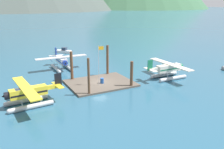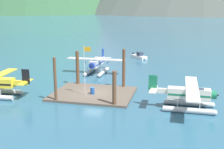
{
  "view_description": "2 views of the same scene",
  "coord_description": "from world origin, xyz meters",
  "px_view_note": "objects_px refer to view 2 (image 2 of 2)",
  "views": [
    {
      "loc": [
        -16.02,
        -35.18,
        13.27
      ],
      "look_at": [
        2.47,
        0.4,
        1.23
      ],
      "focal_mm": 38.59,
      "sensor_mm": 36.0,
      "label": 1
    },
    {
      "loc": [
        11.08,
        -35.36,
        11.74
      ],
      "look_at": [
        1.71,
        3.77,
        2.03
      ],
      "focal_mm": 45.92,
      "sensor_mm": 36.0,
      "label": 2
    }
  ],
  "objects_px": {
    "flagpole": "(85,65)",
    "boat_white_open_north": "(139,56)",
    "fuel_drum": "(92,91)",
    "seaplane_cream_stbd_aft": "(189,96)",
    "seaplane_silver_bow_left": "(97,65)"
  },
  "relations": [
    {
      "from": "flagpole",
      "to": "boat_white_open_north",
      "type": "distance_m",
      "value": 30.03
    },
    {
      "from": "fuel_drum",
      "to": "seaplane_silver_bow_left",
      "type": "height_order",
      "value": "seaplane_silver_bow_left"
    },
    {
      "from": "flagpole",
      "to": "boat_white_open_north",
      "type": "bearing_deg",
      "value": 84.47
    },
    {
      "from": "seaplane_cream_stbd_aft",
      "to": "boat_white_open_north",
      "type": "xyz_separation_m",
      "value": [
        -10.17,
        31.22,
        -1.09
      ]
    },
    {
      "from": "flagpole",
      "to": "seaplane_cream_stbd_aft",
      "type": "bearing_deg",
      "value": -6.9
    },
    {
      "from": "seaplane_silver_bow_left",
      "to": "boat_white_open_north",
      "type": "bearing_deg",
      "value": 71.88
    },
    {
      "from": "fuel_drum",
      "to": "flagpole",
      "type": "bearing_deg",
      "value": -140.21
    },
    {
      "from": "fuel_drum",
      "to": "boat_white_open_north",
      "type": "distance_m",
      "value": 29.11
    },
    {
      "from": "fuel_drum",
      "to": "seaplane_cream_stbd_aft",
      "type": "height_order",
      "value": "seaplane_cream_stbd_aft"
    },
    {
      "from": "flagpole",
      "to": "boat_white_open_north",
      "type": "xyz_separation_m",
      "value": [
        2.87,
        29.64,
        -3.84
      ]
    },
    {
      "from": "fuel_drum",
      "to": "seaplane_silver_bow_left",
      "type": "xyz_separation_m",
      "value": [
        -3.19,
        12.74,
        0.84
      ]
    },
    {
      "from": "seaplane_cream_stbd_aft",
      "to": "seaplane_silver_bow_left",
      "type": "xyz_separation_m",
      "value": [
        -15.5,
        14.93,
        0.0
      ]
    },
    {
      "from": "seaplane_cream_stbd_aft",
      "to": "boat_white_open_north",
      "type": "bearing_deg",
      "value": 108.04
    },
    {
      "from": "seaplane_cream_stbd_aft",
      "to": "seaplane_silver_bow_left",
      "type": "height_order",
      "value": "same"
    },
    {
      "from": "flagpole",
      "to": "seaplane_silver_bow_left",
      "type": "distance_m",
      "value": 13.85
    }
  ]
}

